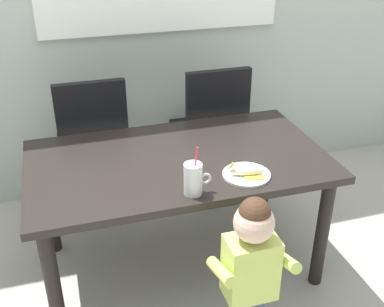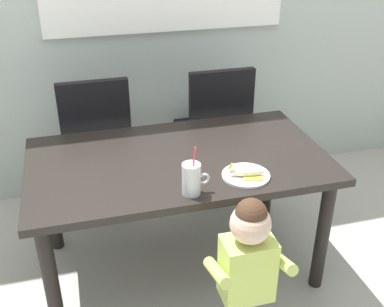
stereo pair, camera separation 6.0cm
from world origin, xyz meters
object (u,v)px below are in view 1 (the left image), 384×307
(dining_chair_right, at_px, (212,125))
(toddler_standing, at_px, (251,261))
(snack_plate, at_px, (246,175))
(dining_table, at_px, (178,173))
(peeled_banana, at_px, (248,171))
(dining_chair_left, at_px, (93,139))
(milk_cup, at_px, (193,181))

(dining_chair_right, xyz_separation_m, toddler_standing, (-0.28, -1.32, -0.02))
(snack_plate, bearing_deg, toddler_standing, -108.31)
(dining_table, bearing_deg, peeled_banana, -46.92)
(dining_chair_left, xyz_separation_m, dining_chair_right, (0.79, -0.01, 0.00))
(toddler_standing, bearing_deg, snack_plate, 71.69)
(dining_chair_left, height_order, toddler_standing, dining_chair_left)
(dining_table, height_order, toddler_standing, toddler_standing)
(dining_table, bearing_deg, toddler_standing, -77.63)
(milk_cup, height_order, peeled_banana, milk_cup)
(dining_chair_left, bearing_deg, toddler_standing, 111.05)
(dining_chair_right, distance_m, peeled_banana, 0.99)
(dining_chair_right, height_order, peeled_banana, dining_chair_right)
(dining_table, distance_m, dining_chair_left, 0.78)
(dining_chair_left, distance_m, dining_chair_right, 0.79)
(dining_table, xyz_separation_m, peeled_banana, (0.27, -0.28, 0.12))
(dining_chair_right, bearing_deg, dining_table, 58.20)
(milk_cup, bearing_deg, dining_chair_left, 108.73)
(dining_chair_right, relative_size, snack_plate, 4.17)
(dining_chair_right, distance_m, milk_cup, 1.13)
(dining_chair_left, xyz_separation_m, snack_plate, (0.64, -0.96, 0.17))
(dining_table, xyz_separation_m, toddler_standing, (0.14, -0.65, -0.09))
(dining_chair_left, relative_size, milk_cup, 3.84)
(toddler_standing, distance_m, peeled_banana, 0.44)
(milk_cup, bearing_deg, peeled_banana, 11.90)
(dining_chair_left, bearing_deg, milk_cup, 108.73)
(snack_plate, bearing_deg, dining_chair_left, 123.71)
(dining_chair_left, relative_size, peeled_banana, 5.47)
(dining_chair_left, bearing_deg, peeled_banana, 123.27)
(snack_plate, bearing_deg, peeled_banana, -96.16)
(peeled_banana, bearing_deg, dining_chair_left, 123.27)
(dining_table, relative_size, dining_chair_left, 1.59)
(peeled_banana, bearing_deg, dining_chair_right, 80.94)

